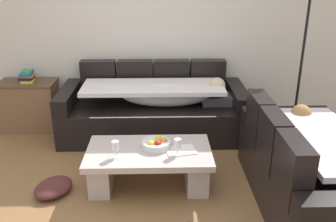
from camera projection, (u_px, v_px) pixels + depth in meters
ground_plane at (126, 211)px, 3.29m from camera, size 14.00×14.00×0.00m
back_wall at (135, 22)px, 4.80m from camera, size 9.00×0.10×2.70m
couch_along_wall at (156, 110)px, 4.69m from camera, size 2.28×0.92×0.88m
couch_near_window at (310, 171)px, 3.28m from camera, size 0.92×1.79×0.88m
coffee_table at (149, 163)px, 3.62m from camera, size 1.20×0.68×0.38m
fruit_bowl at (157, 144)px, 3.59m from camera, size 0.28×0.28×0.10m
wine_glass_near_left at (115, 146)px, 3.38m from camera, size 0.07×0.07×0.17m
wine_glass_near_right at (178, 144)px, 3.42m from camera, size 0.07×0.07×0.17m
open_magazine at (181, 150)px, 3.54m from camera, size 0.32×0.27×0.01m
side_cabinet at (30, 105)px, 4.86m from camera, size 0.72×0.44×0.64m
book_stack_on_cabinet at (27, 76)px, 4.72m from camera, size 0.18×0.22×0.15m
floor_lamp at (300, 50)px, 4.32m from camera, size 0.33×0.31×1.95m
crumpled_garment at (53, 187)px, 3.54m from camera, size 0.46×0.50×0.12m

